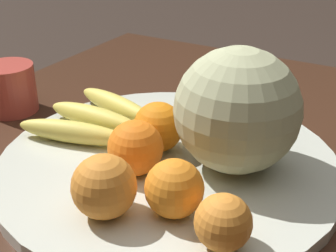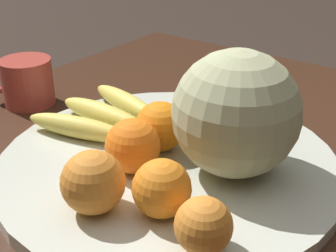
{
  "view_description": "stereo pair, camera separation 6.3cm",
  "coord_description": "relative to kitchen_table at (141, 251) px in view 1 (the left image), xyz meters",
  "views": [
    {
      "loc": [
        -0.42,
        -0.29,
        1.07
      ],
      "look_at": [
        0.07,
        -0.01,
        0.79
      ],
      "focal_mm": 50.0,
      "sensor_mm": 36.0,
      "label": 1
    },
    {
      "loc": [
        -0.39,
        -0.34,
        1.07
      ],
      "look_at": [
        0.07,
        -0.01,
        0.79
      ],
      "focal_mm": 50.0,
      "sensor_mm": 36.0,
      "label": 2
    }
  ],
  "objects": [
    {
      "name": "kitchen_table",
      "position": [
        0.0,
        0.0,
        0.0
      ],
      "size": [
        1.26,
        0.9,
        0.72
      ],
      "color": "#3D2316",
      "rests_on": "ground_plane"
    },
    {
      "name": "banana_bunch",
      "position": [
        0.09,
        0.14,
        0.14
      ],
      "size": [
        0.19,
        0.19,
        0.03
      ],
      "rotation": [
        0.0,
        0.0,
        7.85
      ],
      "color": "#473819",
      "rests_on": "fruit_bowl"
    },
    {
      "name": "ceramic_mug",
      "position": [
        0.1,
        0.34,
        0.14
      ],
      "size": [
        0.09,
        0.12,
        0.09
      ],
      "rotation": [
        0.0,
        0.0,
        2.08
      ],
      "color": "#B74238",
      "rests_on": "kitchen_table"
    },
    {
      "name": "orange_front_left",
      "position": [
        -0.06,
        -0.15,
        0.15
      ],
      "size": [
        0.06,
        0.06,
        0.06
      ],
      "color": "orange",
      "rests_on": "fruit_bowl"
    },
    {
      "name": "melon",
      "position": [
        0.1,
        -0.09,
        0.2
      ],
      "size": [
        0.17,
        0.17,
        0.17
      ],
      "color": "#B2B789",
      "rests_on": "fruit_bowl"
    },
    {
      "name": "fruit_bowl",
      "position": [
        0.07,
        -0.01,
        0.11
      ],
      "size": [
        0.48,
        0.48,
        0.02
      ],
      "color": "beige",
      "rests_on": "kitchen_table"
    },
    {
      "name": "orange_mid_center",
      "position": [
        -0.04,
        -0.07,
        0.15
      ],
      "size": [
        0.07,
        0.07,
        0.07
      ],
      "color": "orange",
      "rests_on": "fruit_bowl"
    },
    {
      "name": "orange_back_left",
      "position": [
        -0.08,
        -0.01,
        0.16
      ],
      "size": [
        0.08,
        0.08,
        0.08
      ],
      "color": "orange",
      "rests_on": "fruit_bowl"
    },
    {
      "name": "orange_front_right",
      "position": [
        0.02,
        0.01,
        0.16
      ],
      "size": [
        0.07,
        0.07,
        0.07
      ],
      "color": "orange",
      "rests_on": "fruit_bowl"
    },
    {
      "name": "orange_back_right",
      "position": [
        0.08,
        0.02,
        0.16
      ],
      "size": [
        0.07,
        0.07,
        0.07
      ],
      "color": "orange",
      "rests_on": "fruit_bowl"
    }
  ]
}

